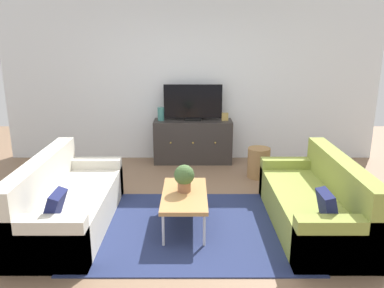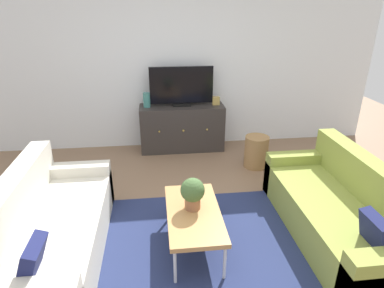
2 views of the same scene
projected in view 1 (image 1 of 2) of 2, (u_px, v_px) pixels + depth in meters
ground_plane at (192, 222)px, 4.51m from camera, size 10.00×10.00×0.00m
wall_back at (192, 82)px, 6.60m from camera, size 6.40×0.12×2.70m
area_rug at (192, 227)px, 4.36m from camera, size 2.50×1.90×0.01m
couch_left_side at (65, 204)px, 4.34m from camera, size 0.83×1.92×0.80m
couch_right_side at (319, 205)px, 4.33m from camera, size 0.83×1.92×0.80m
coffee_table at (185, 196)px, 4.32m from camera, size 0.50×0.99×0.40m
potted_plant at (185, 177)px, 4.32m from camera, size 0.23×0.23×0.31m
tv_console at (194, 141)px, 6.60m from camera, size 1.32×0.47×0.73m
flat_screen_tv at (194, 103)px, 6.44m from camera, size 0.97×0.16×0.60m
glass_vase at (162, 114)px, 6.47m from camera, size 0.11×0.11×0.23m
mantel_clock at (226, 117)px, 6.48m from camera, size 0.11×0.07×0.13m
wicker_basket at (259, 163)px, 5.90m from camera, size 0.34×0.34×0.46m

